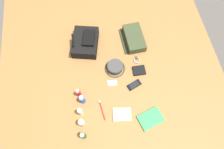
% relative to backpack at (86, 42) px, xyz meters
% --- Properties ---
extents(ground_plane, '(2.64, 2.02, 0.02)m').
position_rel_backpack_xyz_m(ground_plane, '(-0.36, -0.20, -0.07)').
color(ground_plane, olive).
rests_on(ground_plane, ground).
extents(backpack, '(0.34, 0.29, 0.13)m').
position_rel_backpack_xyz_m(backpack, '(0.00, 0.00, 0.00)').
color(backpack, black).
rests_on(backpack, ground_plane).
extents(toiletry_pouch, '(0.30, 0.22, 0.08)m').
position_rel_backpack_xyz_m(toiletry_pouch, '(-0.02, -0.46, -0.02)').
color(toiletry_pouch, '#384228').
rests_on(toiletry_pouch, ground_plane).
extents(bucket_hat, '(0.19, 0.19, 0.07)m').
position_rel_backpack_xyz_m(bucket_hat, '(-0.29, -0.23, -0.03)').
color(bucket_hat, '#404040').
rests_on(bucket_hat, ground_plane).
extents(shampoo_bottle, '(0.04, 0.04, 0.12)m').
position_rel_backpack_xyz_m(shampoo_bottle, '(-0.83, 0.11, -0.00)').
color(shampoo_bottle, '#19471E').
rests_on(shampoo_bottle, ground_plane).
extents(lotion_bottle, '(0.05, 0.05, 0.12)m').
position_rel_backpack_xyz_m(lotion_bottle, '(-0.74, 0.11, 0.00)').
color(lotion_bottle, beige).
rests_on(lotion_bottle, ground_plane).
extents(toothpaste_tube, '(0.04, 0.04, 0.13)m').
position_rel_backpack_xyz_m(toothpaste_tube, '(-0.65, 0.11, 0.01)').
color(toothpaste_tube, white).
rests_on(toothpaste_tube, ground_plane).
extents(deodorant_spray, '(0.04, 0.04, 0.12)m').
position_rel_backpack_xyz_m(deodorant_spray, '(-0.55, 0.08, 0.00)').
color(deodorant_spray, blue).
rests_on(deodorant_spray, ground_plane).
extents(sunscreen_spray, '(0.04, 0.04, 0.12)m').
position_rel_backpack_xyz_m(sunscreen_spray, '(-0.48, 0.11, -0.00)').
color(sunscreen_spray, red).
rests_on(sunscreen_spray, ground_plane).
extents(paperback_novel, '(0.19, 0.23, 0.02)m').
position_rel_backpack_xyz_m(paperback_novel, '(-0.78, -0.45, -0.05)').
color(paperback_novel, '#2D934C').
rests_on(paperback_novel, ground_plane).
extents(cell_phone, '(0.10, 0.14, 0.01)m').
position_rel_backpack_xyz_m(cell_phone, '(-0.47, -0.37, -0.05)').
color(cell_phone, black).
rests_on(cell_phone, ground_plane).
extents(media_player, '(0.06, 0.09, 0.01)m').
position_rel_backpack_xyz_m(media_player, '(-0.42, -0.19, -0.05)').
color(media_player, '#B7B7BC').
rests_on(media_player, ground_plane).
extents(wristwatch, '(0.07, 0.06, 0.01)m').
position_rel_backpack_xyz_m(wristwatch, '(-0.24, -0.45, -0.05)').
color(wristwatch, '#99999E').
rests_on(wristwatch, ground_plane).
extents(toothbrush, '(0.18, 0.04, 0.02)m').
position_rel_backpack_xyz_m(toothbrush, '(-0.64, -0.06, -0.05)').
color(toothbrush, red).
rests_on(toothbrush, ground_plane).
extents(wallet, '(0.09, 0.11, 0.02)m').
position_rel_backpack_xyz_m(wallet, '(-0.34, -0.45, -0.04)').
color(wallet, black).
rests_on(wallet, ground_plane).
extents(notepad, '(0.13, 0.16, 0.02)m').
position_rel_backpack_xyz_m(notepad, '(-0.71, -0.22, -0.05)').
color(notepad, beige).
rests_on(notepad, ground_plane).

